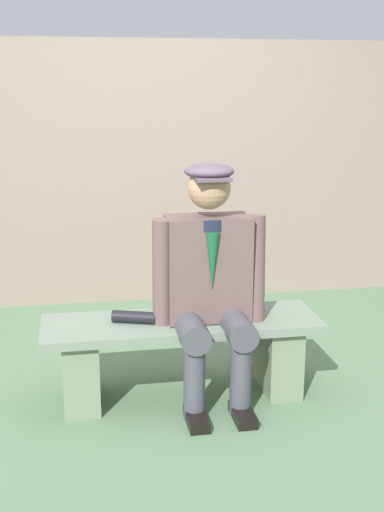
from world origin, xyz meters
name	(u,v)px	position (x,y,z in m)	size (l,w,h in m)	color
ground_plane	(182,395)	(0.00, 0.00, 0.00)	(30.00, 30.00, 0.00)	#567656
bench	(182,348)	(0.00, 0.00, 0.27)	(1.48, 0.45, 0.43)	slate
seated_man	(210,277)	(-0.14, 0.06, 0.68)	(0.61, 0.57, 1.26)	brown
rolled_magazine	(134,317)	(0.25, 0.00, 0.47)	(0.06, 0.06, 0.23)	black
stadium_wall	(144,173)	(0.00, -1.81, 0.99)	(12.00, 0.24, 1.98)	gray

